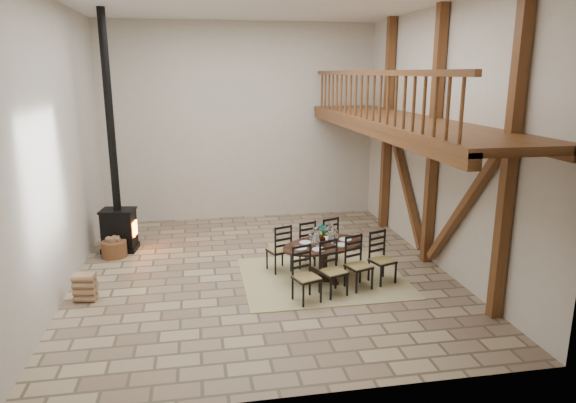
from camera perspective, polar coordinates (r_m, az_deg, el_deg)
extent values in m
plane|color=tan|center=(10.07, -2.87, -7.79)|extent=(8.00, 8.00, 0.00)
cube|color=beige|center=(13.38, -5.23, 8.69)|extent=(7.00, 0.02, 5.00)
cube|color=beige|center=(5.54, 2.16, 1.02)|extent=(7.00, 0.02, 5.00)
cube|color=beige|center=(9.64, -24.26, 5.41)|extent=(0.02, 8.00, 5.00)
cube|color=beige|center=(10.45, 16.49, 6.66)|extent=(0.02, 8.00, 5.00)
cube|color=brown|center=(8.24, 23.44, 4.21)|extent=(0.18, 0.18, 5.00)
cube|color=brown|center=(10.39, 15.90, 6.66)|extent=(0.18, 0.18, 5.00)
cube|color=brown|center=(12.67, 10.96, 8.20)|extent=(0.18, 0.18, 5.00)
cube|color=brown|center=(9.51, 18.71, -0.97)|extent=(0.14, 2.16, 2.54)
cube|color=brown|center=(11.69, 12.89, 2.16)|extent=(0.14, 2.16, 2.54)
cube|color=brown|center=(10.36, 16.01, 8.31)|extent=(0.20, 7.80, 0.20)
cube|color=brown|center=(10.08, 12.51, 8.65)|extent=(1.60, 7.80, 0.12)
cube|color=brown|center=(9.84, 8.68, 8.11)|extent=(0.18, 7.80, 0.22)
cube|color=brown|center=(9.79, 8.90, 13.94)|extent=(0.09, 7.60, 0.09)
cube|color=brown|center=(9.80, 8.80, 11.49)|extent=(0.06, 7.60, 0.86)
cube|color=tan|center=(9.77, 3.89, -8.43)|extent=(3.00, 2.50, 0.02)
ellipsoid|color=black|center=(9.54, 3.96, -4.84)|extent=(1.89, 1.49, 0.04)
cylinder|color=black|center=(9.66, 3.92, -6.74)|extent=(0.16, 0.16, 0.60)
cylinder|color=black|center=(9.76, 3.90, -8.22)|extent=(0.51, 0.51, 0.06)
cube|color=tan|center=(8.64, 2.10, -8.47)|extent=(0.50, 0.49, 0.04)
cube|color=black|center=(8.73, 2.08, -9.86)|extent=(0.49, 0.49, 0.42)
cube|color=black|center=(8.68, 1.51, -6.56)|extent=(0.34, 0.15, 0.54)
cube|color=tan|center=(8.92, 5.08, -7.77)|extent=(0.50, 0.49, 0.04)
cube|color=black|center=(9.00, 5.05, -9.12)|extent=(0.49, 0.49, 0.42)
cube|color=black|center=(8.96, 4.49, -5.93)|extent=(0.34, 0.15, 0.54)
cube|color=tan|center=(9.22, 7.87, -7.10)|extent=(0.50, 0.49, 0.04)
cube|color=black|center=(9.31, 7.83, -8.41)|extent=(0.49, 0.49, 0.42)
cube|color=black|center=(9.26, 7.27, -5.33)|extent=(0.34, 0.15, 0.54)
cube|color=tan|center=(9.55, 10.47, -6.46)|extent=(0.50, 0.49, 0.04)
cube|color=black|center=(9.63, 10.41, -7.73)|extent=(0.49, 0.49, 0.42)
cube|color=black|center=(9.58, 9.87, -4.75)|extent=(0.34, 0.15, 0.54)
cube|color=tan|center=(9.93, -1.02, -5.39)|extent=(0.50, 0.49, 0.04)
cube|color=black|center=(10.01, -1.01, -6.62)|extent=(0.49, 0.49, 0.42)
cube|color=black|center=(9.71, -0.53, -4.29)|extent=(0.34, 0.15, 0.54)
cube|color=tan|center=(10.19, 1.66, -4.88)|extent=(0.50, 0.49, 0.04)
cube|color=black|center=(10.27, 1.65, -6.08)|extent=(0.49, 0.49, 0.42)
cube|color=black|center=(9.97, 2.19, -3.79)|extent=(0.34, 0.15, 0.54)
cube|color=tan|center=(10.47, 4.20, -4.39)|extent=(0.50, 0.49, 0.04)
cube|color=black|center=(10.54, 4.18, -5.56)|extent=(0.49, 0.49, 0.42)
cube|color=black|center=(10.26, 4.76, -3.31)|extent=(0.34, 0.15, 0.54)
cube|color=white|center=(9.53, 3.96, -4.69)|extent=(1.41, 1.03, 0.01)
cube|color=white|center=(9.51, 3.97, -4.21)|extent=(0.86, 0.53, 0.18)
cylinder|color=white|center=(9.40, 3.15, -3.91)|extent=(0.12, 0.12, 0.34)
cylinder|color=white|center=(9.57, 4.79, -3.60)|extent=(0.12, 0.12, 0.34)
cylinder|color=white|center=(9.42, 3.14, -4.43)|extent=(0.06, 0.06, 0.16)
cylinder|color=white|center=(9.60, 4.78, -4.11)|extent=(0.06, 0.06, 0.16)
imported|color=#4C723F|center=(9.51, 3.83, -3.56)|extent=(0.23, 0.20, 0.38)
cube|color=black|center=(11.78, -18.09, -4.91)|extent=(0.78, 0.64, 0.11)
cube|color=black|center=(11.65, -18.26, -2.87)|extent=(0.72, 0.58, 0.77)
cube|color=#FF590C|center=(11.55, -16.64, -2.88)|extent=(0.06, 0.31, 0.31)
cube|color=black|center=(11.54, -18.41, -0.95)|extent=(0.77, 0.63, 0.04)
cylinder|color=black|center=(11.21, -19.23, 9.29)|extent=(0.16, 0.16, 4.08)
cylinder|color=brown|center=(11.38, -18.74, -5.02)|extent=(0.52, 0.52, 0.34)
cube|color=tan|center=(11.32, -18.82, -4.02)|extent=(0.28, 0.28, 0.10)
cube|color=tan|center=(9.39, -21.63, -8.87)|extent=(0.38, 0.29, 0.49)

